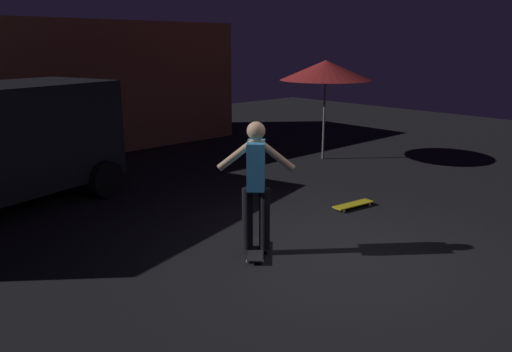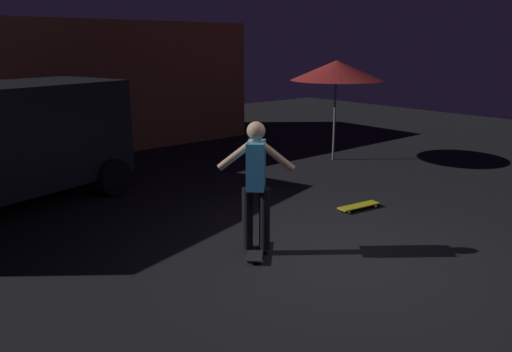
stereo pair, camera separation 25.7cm
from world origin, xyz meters
name	(u,v)px [view 1 (the left image)]	position (x,y,z in m)	size (l,w,h in m)	color
ground_plane	(345,259)	(0.00, 0.00, 0.00)	(28.00, 28.00, 0.00)	black
low_building	(33,87)	(-0.43, 9.38, 1.61)	(10.14, 3.26, 3.22)	#C67A47
patio_umbrella	(326,70)	(4.19, 3.86, 2.07)	(2.10, 2.10, 2.30)	slate
skateboard_ridden	(256,249)	(-0.73, 0.90, 0.06)	(0.69, 0.69, 0.07)	black
skateboard_spare	(353,205)	(1.73, 1.16, 0.06)	(0.80, 0.31, 0.07)	gold
skater	(256,177)	(-0.73, 0.90, 1.04)	(0.76, 0.76, 1.67)	black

